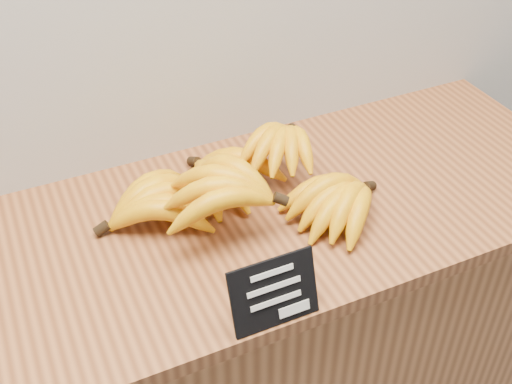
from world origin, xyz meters
name	(u,v)px	position (x,y,z in m)	size (l,w,h in m)	color
counter	(247,370)	(-0.01, 2.75, 0.45)	(1.48, 0.50, 0.90)	#A16234
counter_top	(245,221)	(-0.01, 2.75, 0.92)	(1.43, 0.54, 0.03)	brown
chalkboard_sign	(274,293)	(-0.06, 2.51, 0.98)	(0.14, 0.01, 0.11)	black
banana_pile	(246,187)	(0.00, 2.76, 0.98)	(0.52, 0.37, 0.13)	#E7A509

